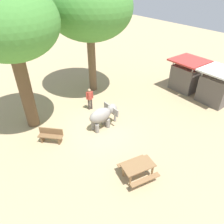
{
  "coord_description": "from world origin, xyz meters",
  "views": [
    {
      "loc": [
        8.88,
        -5.6,
        8.22
      ],
      "look_at": [
        0.06,
        1.06,
        0.8
      ],
      "focal_mm": 33.62,
      "sensor_mm": 36.0,
      "label": 1
    }
  ],
  "objects_px": {
    "market_stall_red": "(186,76)",
    "person_handler": "(90,98)",
    "elephant": "(103,115)",
    "picnic_table_near": "(138,168)",
    "wooden_bench": "(51,135)",
    "shade_tree_main": "(89,8)",
    "market_stall_white": "(216,88)",
    "shade_tree_secondary": "(8,23)"
  },
  "relations": [
    {
      "from": "shade_tree_secondary",
      "to": "shade_tree_main",
      "type": "bearing_deg",
      "value": 107.27
    },
    {
      "from": "wooden_bench",
      "to": "market_stall_white",
      "type": "relative_size",
      "value": 0.51
    },
    {
      "from": "wooden_bench",
      "to": "market_stall_red",
      "type": "bearing_deg",
      "value": -137.14
    },
    {
      "from": "elephant",
      "to": "person_handler",
      "type": "xyz_separation_m",
      "value": [
        -2.26,
        0.44,
        0.05
      ]
    },
    {
      "from": "wooden_bench",
      "to": "market_stall_white",
      "type": "xyz_separation_m",
      "value": [
        3.11,
        11.59,
        0.67
      ]
    },
    {
      "from": "wooden_bench",
      "to": "picnic_table_near",
      "type": "xyz_separation_m",
      "value": [
        4.84,
        2.25,
        0.12
      ]
    },
    {
      "from": "shade_tree_secondary",
      "to": "person_handler",
      "type": "bearing_deg",
      "value": 79.85
    },
    {
      "from": "picnic_table_near",
      "to": "market_stall_red",
      "type": "bearing_deg",
      "value": 35.91
    },
    {
      "from": "picnic_table_near",
      "to": "market_stall_white",
      "type": "bearing_deg",
      "value": 21.54
    },
    {
      "from": "shade_tree_secondary",
      "to": "market_stall_white",
      "type": "distance_m",
      "value": 13.92
    },
    {
      "from": "person_handler",
      "to": "market_stall_red",
      "type": "xyz_separation_m",
      "value": [
        2.1,
        7.96,
        0.19
      ]
    },
    {
      "from": "picnic_table_near",
      "to": "elephant",
      "type": "bearing_deg",
      "value": 88.35
    },
    {
      "from": "wooden_bench",
      "to": "market_stall_red",
      "type": "height_order",
      "value": "market_stall_red"
    },
    {
      "from": "shade_tree_main",
      "to": "market_stall_red",
      "type": "distance_m",
      "value": 9.15
    },
    {
      "from": "market_stall_red",
      "to": "shade_tree_main",
      "type": "bearing_deg",
      "value": -126.74
    },
    {
      "from": "shade_tree_secondary",
      "to": "picnic_table_near",
      "type": "xyz_separation_m",
      "value": [
        7.12,
        2.49,
        -5.53
      ]
    },
    {
      "from": "picnic_table_near",
      "to": "market_stall_red",
      "type": "relative_size",
      "value": 0.7
    },
    {
      "from": "picnic_table_near",
      "to": "shade_tree_secondary",
      "type": "bearing_deg",
      "value": 120.27
    },
    {
      "from": "shade_tree_secondary",
      "to": "market_stall_white",
      "type": "xyz_separation_m",
      "value": [
        5.39,
        11.83,
        -4.98
      ]
    },
    {
      "from": "wooden_bench",
      "to": "market_stall_red",
      "type": "distance_m",
      "value": 11.62
    },
    {
      "from": "shade_tree_main",
      "to": "wooden_bench",
      "type": "height_order",
      "value": "shade_tree_main"
    },
    {
      "from": "person_handler",
      "to": "market_stall_red",
      "type": "distance_m",
      "value": 8.23
    },
    {
      "from": "person_handler",
      "to": "market_stall_red",
      "type": "bearing_deg",
      "value": 91.38
    },
    {
      "from": "elephant",
      "to": "market_stall_white",
      "type": "bearing_deg",
      "value": -17.68
    },
    {
      "from": "shade_tree_main",
      "to": "wooden_bench",
      "type": "relative_size",
      "value": 6.63
    },
    {
      "from": "elephant",
      "to": "market_stall_white",
      "type": "relative_size",
      "value": 0.8
    },
    {
      "from": "person_handler",
      "to": "market_stall_white",
      "type": "relative_size",
      "value": 0.64
    },
    {
      "from": "shade_tree_main",
      "to": "shade_tree_secondary",
      "type": "relative_size",
      "value": 1.04
    },
    {
      "from": "shade_tree_main",
      "to": "market_stall_red",
      "type": "relative_size",
      "value": 3.36
    },
    {
      "from": "person_handler",
      "to": "wooden_bench",
      "type": "height_order",
      "value": "person_handler"
    },
    {
      "from": "market_stall_red",
      "to": "market_stall_white",
      "type": "distance_m",
      "value": 2.6
    },
    {
      "from": "elephant",
      "to": "shade_tree_main",
      "type": "distance_m",
      "value": 7.46
    },
    {
      "from": "picnic_table_near",
      "to": "market_stall_white",
      "type": "xyz_separation_m",
      "value": [
        -1.74,
        9.34,
        0.55
      ]
    },
    {
      "from": "market_stall_red",
      "to": "person_handler",
      "type": "bearing_deg",
      "value": -104.76
    },
    {
      "from": "market_stall_white",
      "to": "wooden_bench",
      "type": "bearing_deg",
      "value": -105.0
    },
    {
      "from": "shade_tree_secondary",
      "to": "market_stall_white",
      "type": "height_order",
      "value": "shade_tree_secondary"
    },
    {
      "from": "elephant",
      "to": "market_stall_red",
      "type": "xyz_separation_m",
      "value": [
        -0.16,
        8.4,
        0.24
      ]
    },
    {
      "from": "elephant",
      "to": "picnic_table_near",
      "type": "bearing_deg",
      "value": -104.17
    },
    {
      "from": "shade_tree_main",
      "to": "shade_tree_secondary",
      "type": "bearing_deg",
      "value": -72.73
    },
    {
      "from": "elephant",
      "to": "shade_tree_main",
      "type": "bearing_deg",
      "value": 62.68
    },
    {
      "from": "person_handler",
      "to": "market_stall_white",
      "type": "xyz_separation_m",
      "value": [
        4.7,
        7.96,
        0.19
      ]
    },
    {
      "from": "person_handler",
      "to": "shade_tree_secondary",
      "type": "bearing_deg",
      "value": -84.02
    }
  ]
}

